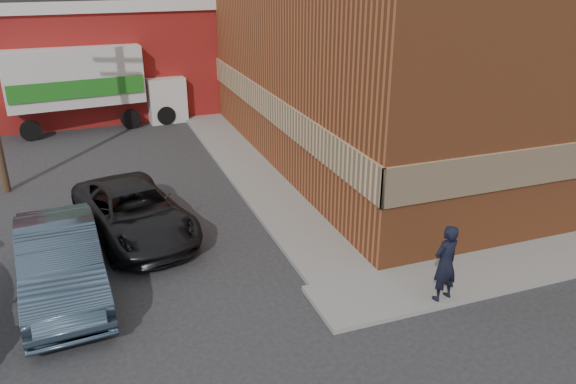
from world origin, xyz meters
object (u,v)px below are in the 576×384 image
object	(u,v)px
warehouse	(50,54)
man	(445,263)
brick_building	(432,27)
box_truck	(91,81)
sedan	(61,262)
suv_a	(134,212)

from	to	relation	value
warehouse	man	xyz separation A→B (m)	(8.26, -21.55, -1.79)
warehouse	man	size ratio (longest dim) A/B	9.05
brick_building	man	distance (m)	12.79
man	box_truck	size ratio (longest dim) A/B	0.24
brick_building	man	bearing A→B (deg)	-120.61
warehouse	sedan	world-z (taller)	warehouse
sedan	box_truck	bearing A→B (deg)	80.31
brick_building	warehouse	bearing A→B (deg)	142.80
warehouse	sedan	size ratio (longest dim) A/B	3.28
brick_building	man	size ratio (longest dim) A/B	10.14
brick_building	suv_a	xyz separation A→B (m)	(-12.30, -4.75, -3.97)
warehouse	sedan	bearing A→B (deg)	-88.95
sedan	suv_a	xyz separation A→B (m)	(1.87, 2.48, -0.11)
brick_building	box_truck	size ratio (longest dim) A/B	2.40
man	box_truck	world-z (taller)	box_truck
brick_building	warehouse	xyz separation A→B (m)	(-14.50, 11.00, -1.87)
warehouse	suv_a	xyz separation A→B (m)	(2.20, -15.75, -2.10)
sedan	box_truck	world-z (taller)	box_truck
warehouse	box_truck	size ratio (longest dim) A/B	2.15
warehouse	brick_building	bearing A→B (deg)	-37.20
warehouse	sedan	xyz separation A→B (m)	(0.33, -18.23, -1.99)
man	box_truck	bearing A→B (deg)	-81.16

